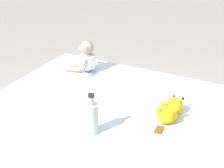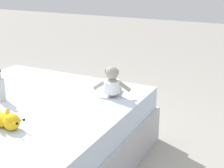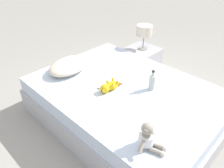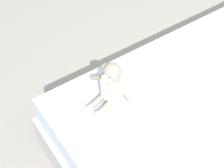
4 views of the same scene
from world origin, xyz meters
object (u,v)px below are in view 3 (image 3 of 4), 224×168
(plush_monkey, at_px, (148,137))
(plush_yellow_creature, at_px, (109,86))
(bed, at_px, (125,104))
(nightstand, at_px, (142,61))
(bedside_lamp, at_px, (144,31))
(pillow, at_px, (69,66))
(glass_bottle, at_px, (152,82))

(plush_monkey, bearing_deg, plush_yellow_creature, 65.99)
(bed, xyz_separation_m, nightstand, (1.04, 0.55, -0.02))
(nightstand, bearing_deg, bedside_lamp, 0.00)
(plush_yellow_creature, xyz_separation_m, bedside_lamp, (1.21, 0.47, 0.19))
(nightstand, bearing_deg, pillow, 171.75)
(pillow, height_order, plush_yellow_creature, pillow)
(plush_yellow_creature, height_order, nightstand, plush_yellow_creature)
(nightstand, bearing_deg, bed, -152.09)
(plush_yellow_creature, relative_size, bedside_lamp, 0.88)
(plush_monkey, bearing_deg, bed, 52.96)
(plush_monkey, height_order, glass_bottle, plush_monkey)
(bedside_lamp, bearing_deg, pillow, 171.75)
(plush_monkey, relative_size, nightstand, 0.60)
(pillow, relative_size, nightstand, 1.30)
(plush_yellow_creature, height_order, glass_bottle, glass_bottle)
(bed, bearing_deg, glass_bottle, -55.14)
(plush_monkey, bearing_deg, glass_bottle, 33.23)
(bed, bearing_deg, nightstand, 27.91)
(bed, bearing_deg, pillow, 106.21)
(plush_monkey, xyz_separation_m, bedside_lamp, (1.55, 1.22, 0.14))
(glass_bottle, bearing_deg, bedside_lamp, 41.76)
(plush_monkey, distance_m, bedside_lamp, 1.98)
(bed, height_order, bedside_lamp, bedside_lamp)
(pillow, relative_size, plush_yellow_creature, 1.86)
(plush_monkey, bearing_deg, bedside_lamp, 38.31)
(plush_monkey, height_order, bedside_lamp, bedside_lamp)
(pillow, bearing_deg, nightstand, -8.25)
(plush_yellow_creature, bearing_deg, nightstand, 21.18)
(pillow, xyz_separation_m, glass_bottle, (0.38, -0.97, 0.02))
(pillow, height_order, bedside_lamp, bedside_lamp)
(bed, height_order, plush_yellow_creature, plush_yellow_creature)
(glass_bottle, bearing_deg, plush_monkey, -146.77)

